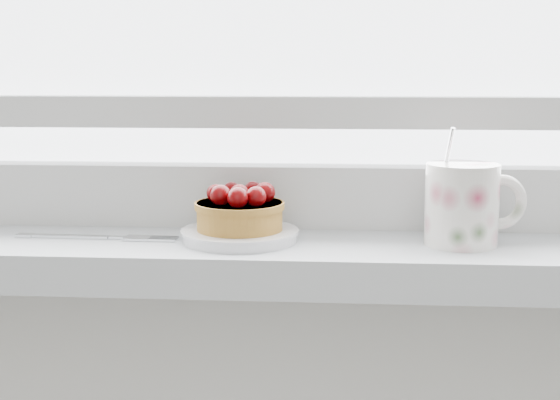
# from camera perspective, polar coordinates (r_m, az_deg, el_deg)

# --- Properties ---
(saucer) EXTENTS (0.12, 0.12, 0.01)m
(saucer) POSITION_cam_1_polar(r_m,az_deg,el_deg) (0.82, -2.96, -2.58)
(saucer) COLOR white
(saucer) RESTS_ON windowsill
(raspberry_tart) EXTENTS (0.09, 0.09, 0.05)m
(raspberry_tart) POSITION_cam_1_polar(r_m,az_deg,el_deg) (0.81, -2.95, -0.73)
(raspberry_tart) COLOR #956220
(raspberry_tart) RESTS_ON saucer
(floral_mug) EXTENTS (0.11, 0.09, 0.12)m
(floral_mug) POSITION_cam_1_polar(r_m,az_deg,el_deg) (0.81, 13.34, -0.19)
(floral_mug) COLOR white
(floral_mug) RESTS_ON windowsill
(fork) EXTENTS (0.18, 0.02, 0.00)m
(fork) POSITION_cam_1_polar(r_m,az_deg,el_deg) (0.85, -13.36, -2.65)
(fork) COLOR silver
(fork) RESTS_ON windowsill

